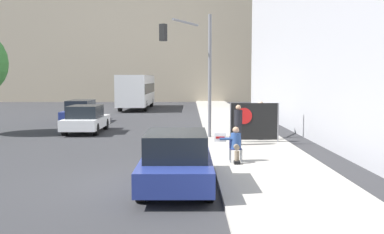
{
  "coord_description": "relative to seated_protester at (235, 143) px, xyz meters",
  "views": [
    {
      "loc": [
        1.14,
        -11.56,
        2.91
      ],
      "look_at": [
        1.22,
        4.02,
        1.52
      ],
      "focal_mm": 40.0,
      "sensor_mm": 36.0,
      "label": 1
    }
  ],
  "objects": [
    {
      "name": "protest_banner",
      "position": [
        1.3,
        4.5,
        0.29
      ],
      "size": [
        2.16,
        0.06,
        1.73
      ],
      "color": "slate",
      "rests_on": "sidewalk_curb"
    },
    {
      "name": "sidewalk_curb",
      "position": [
        1.05,
        12.36,
        -0.69
      ],
      "size": [
        3.62,
        90.0,
        0.13
      ],
      "primitive_type": "cube",
      "color": "#A8A399",
      "rests_on": "ground_plane"
    },
    {
      "name": "jogger_on_sidewalk",
      "position": [
        0.51,
        3.69,
        0.24
      ],
      "size": [
        0.34,
        0.34,
        1.7
      ],
      "rotation": [
        0.0,
        0.0,
        3.35
      ],
      "color": "black",
      "rests_on": "sidewalk_curb"
    },
    {
      "name": "traffic_light_pole",
      "position": [
        -1.43,
        6.61,
        3.27
      ],
      "size": [
        2.55,
        2.32,
        5.8
      ],
      "color": "slate",
      "rests_on": "sidewalk_curb"
    },
    {
      "name": "ground_plane",
      "position": [
        -2.67,
        -2.64,
        -0.75
      ],
      "size": [
        160.0,
        160.0,
        0.0
      ],
      "primitive_type": "plane",
      "color": "#303033"
    },
    {
      "name": "car_on_road_midblock",
      "position": [
        -8.86,
        14.56,
        -0.01
      ],
      "size": [
        1.72,
        4.76,
        1.49
      ],
      "color": "navy",
      "rests_on": "ground_plane"
    },
    {
      "name": "city_bus_on_road",
      "position": [
        -6.65,
        27.12,
        1.12
      ],
      "size": [
        2.56,
        10.29,
        3.25
      ],
      "color": "silver",
      "rests_on": "ground_plane"
    },
    {
      "name": "pedestrian_behind",
      "position": [
        1.7,
        5.22,
        0.29
      ],
      "size": [
        0.34,
        0.34,
        1.79
      ],
      "rotation": [
        0.0,
        0.0,
        6.14
      ],
      "color": "#424247",
      "rests_on": "sidewalk_curb"
    },
    {
      "name": "car_on_road_nearest",
      "position": [
        -7.17,
        8.89,
        -0.02
      ],
      "size": [
        1.83,
        4.14,
        1.48
      ],
      "color": "white",
      "rests_on": "ground_plane"
    },
    {
      "name": "seated_protester",
      "position": [
        0.0,
        0.0,
        0.0
      ],
      "size": [
        0.92,
        0.77,
        1.18
      ],
      "rotation": [
        0.0,
        0.0,
        -0.04
      ],
      "color": "#474C56",
      "rests_on": "sidewalk_curb"
    },
    {
      "name": "parked_car_curbside",
      "position": [
        -1.89,
        -3.0,
        0.0
      ],
      "size": [
        1.83,
        4.28,
        1.52
      ],
      "color": "navy",
      "rests_on": "ground_plane"
    },
    {
      "name": "building_backdrop_far",
      "position": [
        -4.67,
        45.4,
        11.51
      ],
      "size": [
        52.0,
        12.0,
        24.52
      ],
      "color": "tan",
      "rests_on": "ground_plane"
    }
  ]
}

